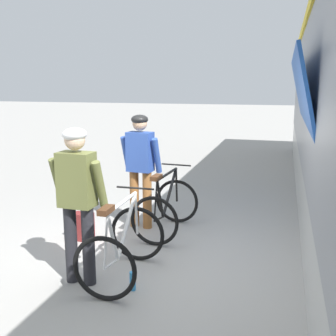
% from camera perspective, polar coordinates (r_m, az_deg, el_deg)
% --- Properties ---
extents(ground_plane, '(80.00, 80.00, 0.00)m').
position_cam_1_polar(ground_plane, '(5.19, -1.69, -13.45)').
color(ground_plane, '#A09E99').
extents(cyclist_near_in_blue, '(0.63, 0.35, 1.76)m').
position_cam_1_polar(cyclist_near_in_blue, '(6.18, -3.93, 0.97)').
color(cyclist_near_in_blue, '#935B2D').
rests_on(cyclist_near_in_blue, ground).
extents(cyclist_far_in_olive, '(0.62, 0.32, 1.76)m').
position_cam_1_polar(cyclist_far_in_olive, '(4.50, -12.67, -3.41)').
color(cyclist_far_in_olive, '#232328').
rests_on(cyclist_far_in_olive, ground).
extents(bicycle_near_black, '(0.77, 1.11, 0.99)m').
position_cam_1_polar(bicycle_near_black, '(6.05, -0.25, -5.60)').
color(bicycle_near_black, black).
rests_on(bicycle_near_black, ground).
extents(bicycle_far_white, '(0.73, 1.08, 0.99)m').
position_cam_1_polar(bicycle_far_white, '(4.72, -6.48, -10.87)').
color(bicycle_far_white, black).
rests_on(bicycle_far_white, ground).
extents(backpack_on_platform, '(0.29, 0.19, 0.40)m').
position_cam_1_polar(backpack_on_platform, '(5.99, -11.90, -8.10)').
color(backpack_on_platform, maroon).
rests_on(backpack_on_platform, ground).
extents(water_bottle_near_the_bikes, '(0.07, 0.07, 0.21)m').
position_cam_1_polar(water_bottle_near_the_bikes, '(4.59, -5.01, -15.60)').
color(water_bottle_near_the_bikes, '#338CCC').
rests_on(water_bottle_near_the_bikes, ground).
extents(water_bottle_by_the_backpack, '(0.07, 0.07, 0.24)m').
position_cam_1_polar(water_bottle_by_the_backpack, '(5.95, -11.75, -9.05)').
color(water_bottle_by_the_backpack, red).
rests_on(water_bottle_by_the_backpack, ground).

